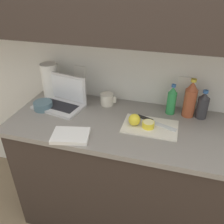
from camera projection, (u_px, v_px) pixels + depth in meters
The scene contains 15 objects.
ground_plane at pixel (151, 221), 1.98m from camera, with size 12.00×12.00×0.00m, color #847056.
wall_back at pixel (179, 18), 1.39m from camera, with size 5.20×0.38×2.60m.
counter_unit at pixel (159, 180), 1.73m from camera, with size 2.06×0.65×0.93m.
laptop at pixel (61, 99), 1.74m from camera, with size 0.38×0.27×0.23m.
cutting_board at pixel (150, 127), 1.52m from camera, with size 0.35×0.23×0.01m, color silver.
knife at pixel (150, 120), 1.56m from camera, with size 0.27×0.12×0.02m.
lemon_half_cut at pixel (148, 124), 1.50m from camera, with size 0.08×0.08×0.04m.
lemon_whole_beside at pixel (134, 120), 1.51m from camera, with size 0.08×0.08×0.08m.
bottle_green_soda at pixel (203, 106), 1.58m from camera, with size 0.07×0.07×0.20m.
bottle_oil_tall at pixel (190, 99), 1.58m from camera, with size 0.08×0.08×0.27m.
bottle_water_clear at pixel (172, 101), 1.62m from camera, with size 0.06×0.06×0.22m.
measuring_cup at pixel (107, 99), 1.76m from camera, with size 0.12×0.10×0.09m.
bowl_white at pixel (43, 105), 1.71m from camera, with size 0.13×0.13×0.06m.
paper_towel_roll at pixel (50, 81), 1.83m from camera, with size 0.12×0.12×0.27m.
dish_towel at pixel (71, 136), 1.42m from camera, with size 0.22×0.16×0.02m, color white.
Camera 1 is at (0.03, -1.28, 1.80)m, focal length 38.00 mm.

